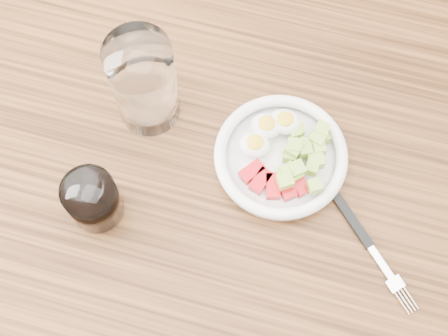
% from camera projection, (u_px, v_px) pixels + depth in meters
% --- Properties ---
extents(ground, '(4.00, 4.00, 0.00)m').
position_uv_depth(ground, '(227.00, 280.00, 1.63)').
color(ground, brown).
rests_on(ground, ground).
extents(dining_table, '(1.50, 0.90, 0.77)m').
position_uv_depth(dining_table, '(228.00, 204.00, 1.00)').
color(dining_table, brown).
rests_on(dining_table, ground).
extents(bowl, '(0.19, 0.19, 0.05)m').
position_uv_depth(bowl, '(281.00, 155.00, 0.90)').
color(bowl, white).
rests_on(bowl, dining_table).
extents(fork, '(0.15, 0.15, 0.01)m').
position_uv_depth(fork, '(362.00, 235.00, 0.87)').
color(fork, black).
rests_on(fork, dining_table).
extents(water_glass, '(0.09, 0.09, 0.16)m').
position_uv_depth(water_glass, '(144.00, 83.00, 0.87)').
color(water_glass, white).
rests_on(water_glass, dining_table).
extents(coffee_glass, '(0.07, 0.07, 0.08)m').
position_uv_depth(coffee_glass, '(93.00, 200.00, 0.85)').
color(coffee_glass, white).
rests_on(coffee_glass, dining_table).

